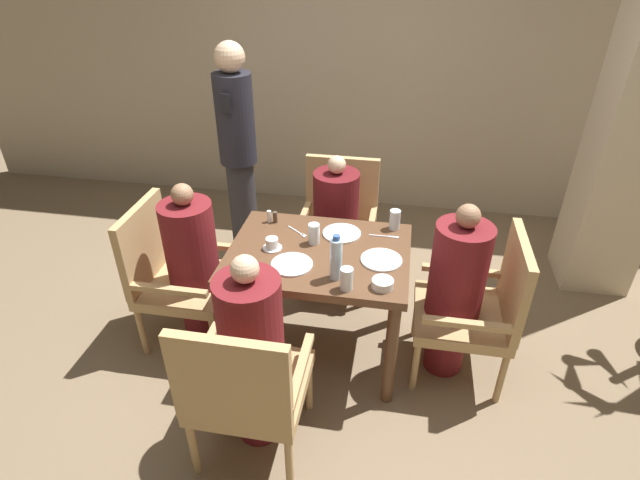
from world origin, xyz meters
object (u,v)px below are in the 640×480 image
object	(u,v)px
diner_in_left_chair	(193,264)
bowl_small	(383,284)
standing_host	(238,148)
plate_dessert_center	(381,260)
chair_far_side	(338,221)
plate_main_left	(292,264)
chair_left_side	(173,272)
diner_in_right_chair	(455,291)
glass_tall_mid	(347,279)
plate_main_right	(342,233)
diner_in_far_chair	(336,225)
glass_tall_near	(395,220)
chair_right_side	(479,305)
water_bottle	(336,258)
diner_in_near_chair	(253,351)
glass_tall_far	(314,234)
chair_near_corner	(245,386)
teacup_with_saucer	(272,244)

from	to	relation	value
diner_in_left_chair	bowl_small	xyz separation A→B (m)	(1.19, -0.29, 0.21)
standing_host	plate_dessert_center	world-z (taller)	standing_host
chair_far_side	plate_main_left	distance (m)	1.04
chair_left_side	diner_in_right_chair	bearing A→B (deg)	0.00
standing_host	glass_tall_mid	bearing A→B (deg)	-54.01
plate_main_right	plate_dessert_center	distance (m)	0.36
diner_in_far_chair	bowl_small	bearing A→B (deg)	-67.91
glass_tall_near	bowl_small	bearing A→B (deg)	-92.65
chair_right_side	water_bottle	bearing A→B (deg)	-163.48
diner_in_near_chair	chair_far_side	bearing A→B (deg)	82.02
bowl_small	glass_tall_far	xyz separation A→B (m)	(-0.43, 0.37, 0.04)
chair_left_side	chair_right_side	xyz separation A→B (m)	(1.90, 0.00, 0.00)
chair_near_corner	glass_tall_far	world-z (taller)	chair_near_corner
diner_in_left_chair	chair_right_side	size ratio (longest dim) A/B	1.19
plate_dessert_center	glass_tall_near	distance (m)	0.38
teacup_with_saucer	diner_in_near_chair	bearing A→B (deg)	-84.56
chair_left_side	chair_near_corner	distance (m)	1.11
plate_main_left	plate_main_right	size ratio (longest dim) A/B	1.00
teacup_with_saucer	chair_right_side	bearing A→B (deg)	1.06
chair_left_side	plate_main_right	distance (m)	1.11
diner_in_far_chair	plate_main_right	world-z (taller)	diner_in_far_chair
diner_in_right_chair	bowl_small	world-z (taller)	diner_in_right_chair
teacup_with_saucer	glass_tall_near	size ratio (longest dim) A/B	0.90
chair_left_side	bowl_small	bearing A→B (deg)	-11.99
chair_far_side	plate_main_left	xyz separation A→B (m)	(-0.12, -1.00, 0.27)
plate_main_right	glass_tall_far	world-z (taller)	glass_tall_far
plate_main_right	chair_left_side	bearing A→B (deg)	-168.79
diner_in_left_chair	teacup_with_saucer	distance (m)	0.57
glass_tall_mid	diner_in_left_chair	bearing A→B (deg)	161.82
bowl_small	glass_tall_mid	xyz separation A→B (m)	(-0.18, -0.05, 0.04)
plate_main_left	glass_tall_near	bearing A→B (deg)	43.23
plate_main_right	water_bottle	xyz separation A→B (m)	(0.03, -0.45, 0.12)
standing_host	water_bottle	bearing A→B (deg)	-54.16
teacup_with_saucer	glass_tall_mid	distance (m)	0.57
standing_host	glass_tall_near	xyz separation A→B (m)	(1.26, -0.78, -0.09)
water_bottle	diner_in_right_chair	bearing A→B (deg)	20.01
teacup_with_saucer	glass_tall_mid	world-z (taller)	glass_tall_mid
plate_main_left	bowl_small	distance (m)	0.52
chair_near_corner	plate_main_right	size ratio (longest dim) A/B	4.05
chair_far_side	diner_in_near_chair	xyz separation A→B (m)	(-0.21, -1.50, 0.09)
water_bottle	standing_host	bearing A→B (deg)	125.84
diner_in_near_chair	glass_tall_near	world-z (taller)	diner_in_near_chair
water_bottle	glass_tall_far	world-z (taller)	water_bottle
chair_right_side	diner_in_near_chair	size ratio (longest dim) A/B	0.83
diner_in_far_chair	teacup_with_saucer	distance (m)	0.79
teacup_with_saucer	plate_dessert_center	bearing A→B (deg)	-1.40
glass_tall_near	glass_tall_mid	size ratio (longest dim) A/B	1.00
plate_main_right	water_bottle	distance (m)	0.47
diner_in_left_chair	glass_tall_mid	size ratio (longest dim) A/B	8.94
diner_in_near_chair	chair_right_side	bearing A→B (deg)	30.19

